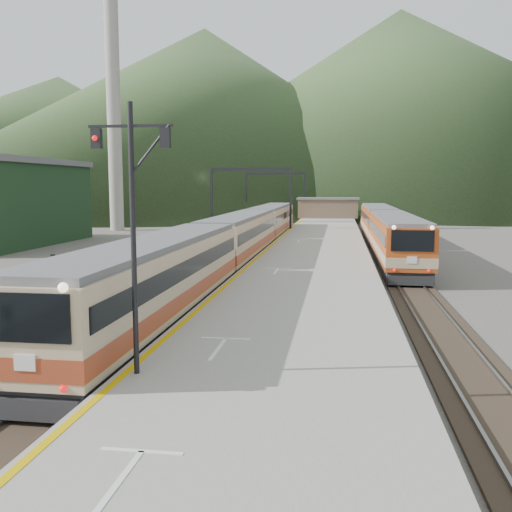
# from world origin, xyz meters

# --- Properties ---
(track_main) EXTENTS (2.60, 200.00, 0.23)m
(track_main) POSITION_xyz_m (0.00, 40.00, 0.07)
(track_main) COLOR black
(track_main) RESTS_ON ground
(track_far) EXTENTS (2.60, 200.00, 0.23)m
(track_far) POSITION_xyz_m (-5.00, 40.00, 0.07)
(track_far) COLOR black
(track_far) RESTS_ON ground
(track_second) EXTENTS (2.60, 200.00, 0.23)m
(track_second) POSITION_xyz_m (11.50, 40.00, 0.07)
(track_second) COLOR black
(track_second) RESTS_ON ground
(platform) EXTENTS (8.00, 100.00, 1.00)m
(platform) POSITION_xyz_m (5.60, 38.00, 0.50)
(platform) COLOR gray
(platform) RESTS_ON ground
(gantry_near) EXTENTS (9.55, 0.25, 8.00)m
(gantry_near) POSITION_xyz_m (-2.85, 55.00, 5.59)
(gantry_near) COLOR black
(gantry_near) RESTS_ON ground
(gantry_far) EXTENTS (9.55, 0.25, 8.00)m
(gantry_far) POSITION_xyz_m (-2.85, 80.00, 5.59)
(gantry_far) COLOR black
(gantry_far) RESTS_ON ground
(smokestack) EXTENTS (1.80, 1.80, 30.00)m
(smokestack) POSITION_xyz_m (-22.00, 62.00, 15.00)
(smokestack) COLOR #9E998E
(smokestack) RESTS_ON ground
(station_shed) EXTENTS (9.40, 4.40, 3.10)m
(station_shed) POSITION_xyz_m (5.60, 78.00, 2.57)
(station_shed) COLOR brown
(station_shed) RESTS_ON platform
(hill_a) EXTENTS (180.00, 180.00, 60.00)m
(hill_a) POSITION_xyz_m (-40.00, 190.00, 30.00)
(hill_a) COLOR #2B4223
(hill_a) RESTS_ON ground
(hill_b) EXTENTS (220.00, 220.00, 75.00)m
(hill_b) POSITION_xyz_m (30.00, 230.00, 37.50)
(hill_b) COLOR #2B4223
(hill_b) RESTS_ON ground
(hill_d) EXTENTS (200.00, 200.00, 55.00)m
(hill_d) POSITION_xyz_m (-120.00, 240.00, 27.50)
(hill_d) COLOR #2B4223
(hill_d) RESTS_ON ground
(main_train) EXTENTS (2.93, 60.18, 3.58)m
(main_train) POSITION_xyz_m (0.00, 31.87, 2.02)
(main_train) COLOR tan
(main_train) RESTS_ON track_main
(second_train) EXTENTS (2.90, 39.53, 3.54)m
(second_train) POSITION_xyz_m (11.50, 42.30, 2.00)
(second_train) COLOR #AA4316
(second_train) RESTS_ON track_second
(signal_mast) EXTENTS (2.20, 0.21, 7.02)m
(signal_mast) POSITION_xyz_m (2.14, 3.48, 5.28)
(signal_mast) COLOR black
(signal_mast) RESTS_ON platform
(short_signal_b) EXTENTS (0.24, 0.20, 2.27)m
(short_signal_b) POSITION_xyz_m (-2.58, 32.15, 1.46)
(short_signal_b) COLOR black
(short_signal_b) RESTS_ON ground
(short_signal_c) EXTENTS (0.25, 0.20, 2.27)m
(short_signal_c) POSITION_xyz_m (-7.82, 17.92, 1.46)
(short_signal_c) COLOR black
(short_signal_c) RESTS_ON ground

